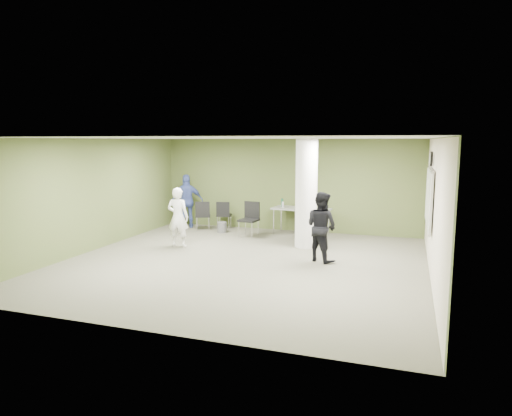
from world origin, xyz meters
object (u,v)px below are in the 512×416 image
(man_blue, at_px, (187,201))
(folding_table, at_px, (301,210))
(woman_white, at_px, (178,217))
(man_black, at_px, (321,227))
(chair_back_left, at_px, (224,213))

(man_blue, bearing_deg, folding_table, 154.06)
(woman_white, relative_size, man_black, 0.97)
(folding_table, relative_size, man_blue, 1.03)
(woman_white, height_order, man_blue, man_blue)
(woman_white, xyz_separation_m, man_black, (3.80, -0.27, 0.03))
(woman_white, height_order, man_black, man_black)
(man_black, bearing_deg, woman_white, 26.00)
(folding_table, distance_m, man_blue, 3.66)
(chair_back_left, relative_size, man_blue, 0.51)
(man_black, height_order, man_blue, man_blue)
(folding_table, height_order, chair_back_left, folding_table)
(man_black, bearing_deg, man_blue, 0.59)
(folding_table, xyz_separation_m, woman_white, (-2.69, -2.47, 0.03))
(folding_table, xyz_separation_m, chair_back_left, (-2.49, 0.13, -0.24))
(woman_white, bearing_deg, man_blue, -74.29)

